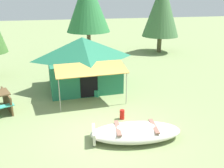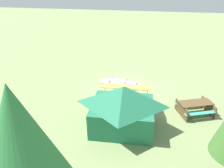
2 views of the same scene
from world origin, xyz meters
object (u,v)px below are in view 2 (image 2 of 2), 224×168
(canvas_cabin_tent, at_px, (122,107))
(pine_tree_back_right, at_px, (25,165))
(cooler_box, at_px, (120,112))
(fuel_can, at_px, (116,92))
(picnic_table, at_px, (195,107))
(beached_rowboat, at_px, (118,83))

(canvas_cabin_tent, xyz_separation_m, pine_tree_back_right, (1.21, 6.55, 2.43))
(cooler_box, distance_m, pine_tree_back_right, 8.49)
(cooler_box, bearing_deg, fuel_can, -74.75)
(canvas_cabin_tent, bearing_deg, cooler_box, -76.50)
(canvas_cabin_tent, relative_size, picnic_table, 1.75)
(beached_rowboat, height_order, cooler_box, beached_rowboat)
(beached_rowboat, bearing_deg, fuel_can, 92.15)
(cooler_box, distance_m, fuel_can, 2.50)
(picnic_table, distance_m, fuel_can, 5.16)
(canvas_cabin_tent, xyz_separation_m, picnic_table, (-4.00, -2.04, -0.78))
(beached_rowboat, bearing_deg, cooler_box, 100.68)
(cooler_box, height_order, pine_tree_back_right, pine_tree_back_right)
(beached_rowboat, height_order, picnic_table, picnic_table)
(beached_rowboat, relative_size, canvas_cabin_tent, 0.72)
(cooler_box, relative_size, pine_tree_back_right, 0.11)
(fuel_can, relative_size, pine_tree_back_right, 0.06)
(picnic_table, bearing_deg, canvas_cabin_tent, 27.04)
(fuel_can, bearing_deg, pine_tree_back_right, 88.38)
(canvas_cabin_tent, distance_m, cooler_box, 1.59)
(beached_rowboat, xyz_separation_m, cooler_box, (-0.71, 3.76, -0.08))
(beached_rowboat, height_order, fuel_can, beached_rowboat)
(picnic_table, height_order, fuel_can, picnic_table)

